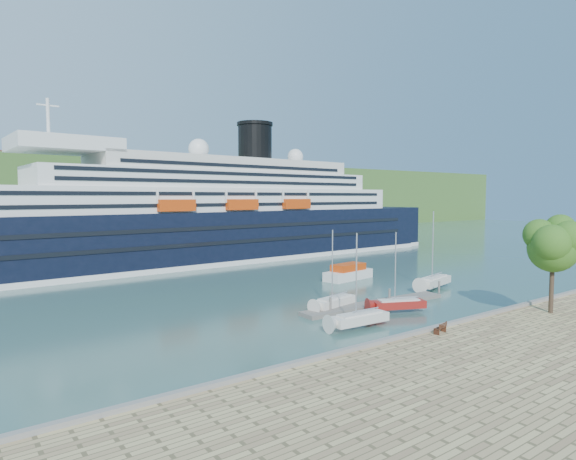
# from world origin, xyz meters

# --- Properties ---
(ground) EXTENTS (400.00, 400.00, 0.00)m
(ground) POSITION_xyz_m (0.00, 0.00, 0.00)
(ground) COLOR #31584F
(ground) RESTS_ON ground
(far_hillside) EXTENTS (400.00, 50.00, 24.00)m
(far_hillside) POSITION_xyz_m (0.00, 145.00, 12.00)
(far_hillside) COLOR #385C24
(far_hillside) RESTS_ON ground
(quay_coping) EXTENTS (220.00, 0.50, 0.30)m
(quay_coping) POSITION_xyz_m (0.00, -0.20, 1.15)
(quay_coping) COLOR slate
(quay_coping) RESTS_ON promenade
(cruise_ship) EXTENTS (122.51, 23.66, 27.35)m
(cruise_ship) POSITION_xyz_m (1.57, 57.32, 13.67)
(cruise_ship) COLOR black
(cruise_ship) RESTS_ON ground
(park_bench) EXTENTS (1.61, 0.90, 0.97)m
(park_bench) POSITION_xyz_m (-5.07, -1.20, 1.49)
(park_bench) COLOR #4F2916
(park_bench) RESTS_ON promenade
(promenade_tree) EXTENTS (6.26, 6.26, 10.37)m
(promenade_tree) POSITION_xyz_m (9.64, -3.24, 6.18)
(promenade_tree) COLOR #235516
(promenade_tree) RESTS_ON promenade
(floating_pontoon) EXTENTS (19.70, 3.26, 0.44)m
(floating_pontoon) POSITION_xyz_m (1.17, 11.93, 0.22)
(floating_pontoon) COLOR slate
(floating_pontoon) RESTS_ON ground
(sailboat_white_near) EXTENTS (6.73, 2.22, 8.57)m
(sailboat_white_near) POSITION_xyz_m (-6.72, 6.50, 4.28)
(sailboat_white_near) COLOR silver
(sailboat_white_near) RESTS_ON ground
(sailboat_red) EXTENTS (6.52, 4.14, 8.19)m
(sailboat_red) POSITION_xyz_m (1.05, 8.49, 4.10)
(sailboat_red) COLOR maroon
(sailboat_red) RESTS_ON ground
(sailboat_white_far) EXTENTS (7.97, 3.88, 9.93)m
(sailboat_white_far) POSITION_xyz_m (14.94, 14.42, 4.96)
(sailboat_white_far) COLOR silver
(sailboat_white_far) RESTS_ON ground
(tender_launch) EXTENTS (8.83, 4.14, 2.35)m
(tender_launch) POSITION_xyz_m (10.79, 26.56, 1.17)
(tender_launch) COLOR #C33A0B
(tender_launch) RESTS_ON ground
(sailboat_extra) EXTENTS (6.70, 3.04, 8.36)m
(sailboat_extra) POSITION_xyz_m (-3.62, 13.49, 4.18)
(sailboat_extra) COLOR silver
(sailboat_extra) RESTS_ON ground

